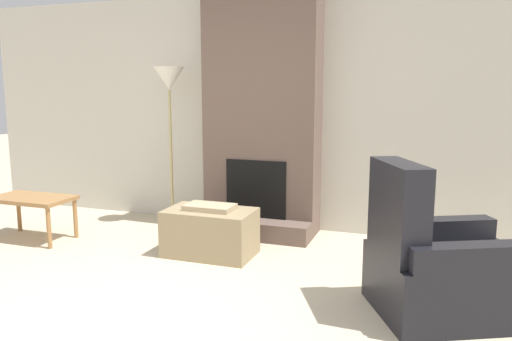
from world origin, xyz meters
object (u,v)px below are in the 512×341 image
at_px(side_table, 32,202).
at_px(ottoman, 210,232).
at_px(floor_lamp_left, 169,86).
at_px(armchair, 440,272).

bearing_deg(side_table, ottoman, 4.63).
xyz_separation_m(ottoman, floor_lamp_left, (-0.84, 0.80, 1.36)).
xyz_separation_m(armchair, side_table, (-3.98, 0.44, 0.09)).
xyz_separation_m(ottoman, armchair, (2.03, -0.60, 0.08)).
xyz_separation_m(side_table, floor_lamp_left, (1.11, 0.96, 1.19)).
relative_size(ottoman, floor_lamp_left, 0.46).
bearing_deg(armchair, ottoman, 47.63).
height_order(side_table, floor_lamp_left, floor_lamp_left).
bearing_deg(side_table, armchair, -6.33).
distance_m(armchair, floor_lamp_left, 3.44).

